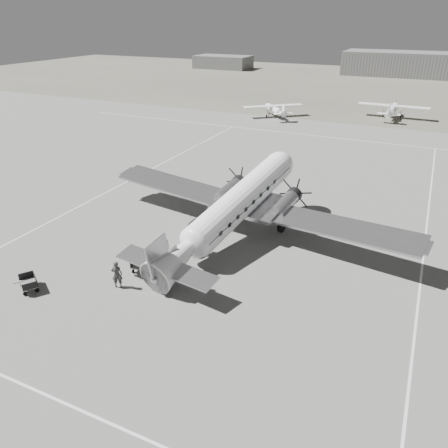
{
  "coord_description": "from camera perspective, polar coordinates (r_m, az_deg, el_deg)",
  "views": [
    {
      "loc": [
        10.47,
        -24.18,
        16.43
      ],
      "look_at": [
        -2.03,
        2.54,
        2.2
      ],
      "focal_mm": 35.0,
      "sensor_mm": 36.0,
      "label": 1
    }
  ],
  "objects": [
    {
      "name": "passenger",
      "position": [
        32.77,
        -7.62,
        -3.07
      ],
      "size": [
        0.59,
        0.81,
        1.52
      ],
      "primitive_type": "imported",
      "rotation": [
        0.0,
        0.0,
        1.42
      ],
      "color": "silver",
      "rests_on": "ground"
    },
    {
      "name": "light_plane_right",
      "position": [
        83.31,
        21.11,
        13.6
      ],
      "size": [
        12.27,
        10.06,
        2.49
      ],
      "primitive_type": null,
      "rotation": [
        0.0,
        0.0,
        -0.03
      ],
      "color": "white",
      "rests_on": "ground"
    },
    {
      "name": "ramp_agent",
      "position": [
        32.53,
        -8.05,
        -3.34
      ],
      "size": [
        0.66,
        0.8,
        1.5
      ],
      "primitive_type": "imported",
      "rotation": [
        0.0,
        0.0,
        1.71
      ],
      "color": "beige",
      "rests_on": "ground"
    },
    {
      "name": "grass_infield",
      "position": [
        120.76,
        20.74,
        16.37
      ],
      "size": [
        260.0,
        90.0,
        0.01
      ],
      "primitive_type": "cube",
      "color": "#615F52",
      "rests_on": "ground"
    },
    {
      "name": "ground",
      "position": [
        31.05,
        1.41,
        -6.21
      ],
      "size": [
        260.0,
        260.0,
        0.0
      ],
      "primitive_type": "plane",
      "color": "slate",
      "rests_on": "ground"
    },
    {
      "name": "shed_secondary",
      "position": [
        154.48,
        -0.13,
        20.4
      ],
      "size": [
        18.0,
        10.0,
        4.0
      ],
      "primitive_type": "cube",
      "color": "#5C5C5C",
      "rests_on": "ground"
    },
    {
      "name": "taxi_line_left",
      "position": [
        47.42,
        -13.84,
        4.72
      ],
      "size": [
        0.15,
        60.0,
        0.01
      ],
      "primitive_type": "cube",
      "color": "silver",
      "rests_on": "ground"
    },
    {
      "name": "baggage_cart_near",
      "position": [
        31.36,
        -10.63,
        -5.43
      ],
      "size": [
        1.68,
        1.32,
        0.85
      ],
      "primitive_type": null,
      "rotation": [
        0.0,
        0.0,
        0.18
      ],
      "color": "#5C5C5C",
      "rests_on": "ground"
    },
    {
      "name": "hangar_main",
      "position": [
        144.88,
        24.12,
        18.48
      ],
      "size": [
        42.0,
        14.0,
        6.6
      ],
      "color": "slate",
      "rests_on": "ground"
    },
    {
      "name": "taxi_line_horizon",
      "position": [
        67.07,
        15.59,
        10.65
      ],
      "size": [
        90.0,
        0.15,
        0.01
      ],
      "primitive_type": "cube",
      "color": "silver",
      "rests_on": "ground"
    },
    {
      "name": "baggage_cart_far",
      "position": [
        31.66,
        -24.15,
        -7.09
      ],
      "size": [
        1.99,
        1.86,
        0.92
      ],
      "primitive_type": null,
      "rotation": [
        0.0,
        0.0,
        -0.59
      ],
      "color": "#5C5C5C",
      "rests_on": "ground"
    },
    {
      "name": "ground_crew",
      "position": [
        29.75,
        -13.81,
        -6.41
      ],
      "size": [
        0.84,
        0.74,
        1.93
      ],
      "primitive_type": "imported",
      "rotation": [
        0.0,
        0.0,
        3.64
      ],
      "color": "#2D2D2D",
      "rests_on": "ground"
    },
    {
      "name": "dc3_airliner",
      "position": [
        34.21,
        1.42,
        2.04
      ],
      "size": [
        30.85,
        23.67,
        5.36
      ],
      "primitive_type": null,
      "rotation": [
        0.0,
        0.0,
        -0.16
      ],
      "color": "#A7A7AA",
      "rests_on": "ground"
    },
    {
      "name": "taxi_line_near",
      "position": [
        21.98,
        -14.9,
        -23.78
      ],
      "size": [
        60.0,
        0.15,
        0.01
      ],
      "primitive_type": "cube",
      "color": "silver",
      "rests_on": "ground"
    },
    {
      "name": "taxi_line_right",
      "position": [
        29.27,
        23.87,
        -10.95
      ],
      "size": [
        0.15,
        80.0,
        0.01
      ],
      "primitive_type": "cube",
      "color": "silver",
      "rests_on": "ground"
    },
    {
      "name": "light_plane_left",
      "position": [
        79.54,
        6.6,
        14.49
      ],
      "size": [
        13.87,
        13.61,
        2.23
      ],
      "primitive_type": null,
      "rotation": [
        0.0,
        0.0,
        0.7
      ],
      "color": "white",
      "rests_on": "ground"
    }
  ]
}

